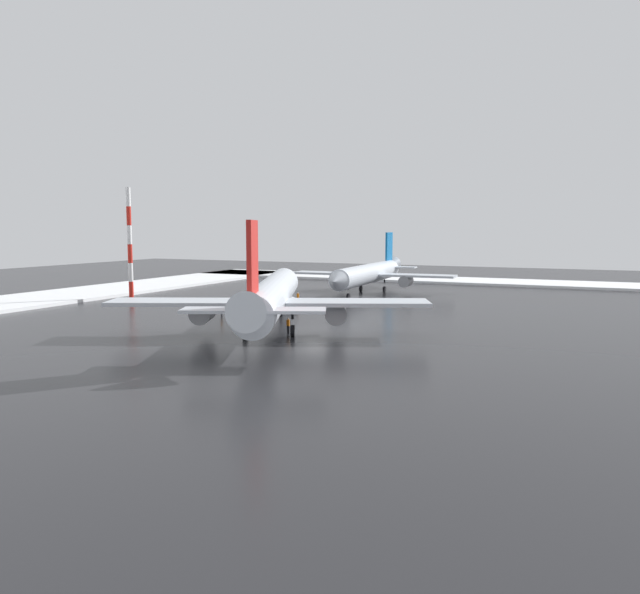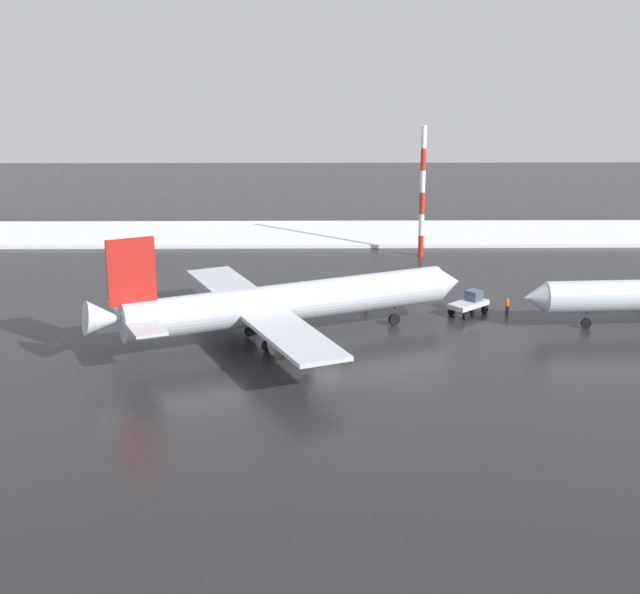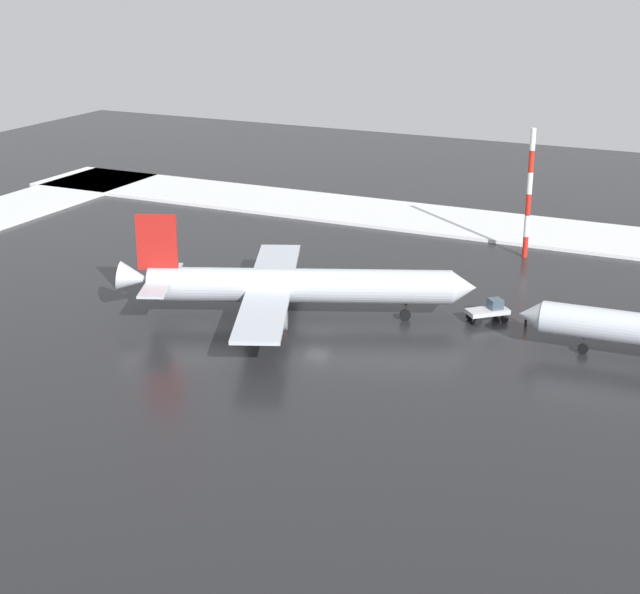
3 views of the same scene
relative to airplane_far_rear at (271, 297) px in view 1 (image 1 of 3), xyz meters
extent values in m
plane|color=#232326|center=(-4.57, 2.89, -3.91)|extent=(240.00, 240.00, 0.00)
cube|color=white|center=(-4.57, -47.11, -3.66)|extent=(152.00, 16.00, 0.49)
cube|color=white|center=(-71.57, 2.89, -3.66)|extent=(14.00, 116.00, 0.49)
cylinder|color=silver|center=(-0.89, -0.38, 0.00)|extent=(32.27, 16.67, 3.79)
cone|color=silver|center=(-17.51, -7.50, 0.00)|extent=(3.88, 4.37, 3.61)
cone|color=silver|center=(15.94, 6.82, 0.67)|extent=(4.93, 4.53, 3.69)
cube|color=silver|center=(5.79, -7.48, -0.34)|extent=(10.22, 15.27, 0.40)
cylinder|color=gray|center=(4.40, -5.64, -1.45)|extent=(4.37, 3.55, 2.23)
cube|color=silver|center=(-1.41, 9.35, -0.34)|extent=(10.22, 15.27, 0.40)
cylinder|color=gray|center=(-1.05, 7.08, -1.45)|extent=(4.37, 3.55, 2.23)
cube|color=red|center=(13.48, 5.77, 4.80)|extent=(4.26, 2.13, 6.25)
cube|color=silver|center=(14.59, 2.60, 0.44)|extent=(4.78, 6.07, 0.27)
cube|color=silver|center=(11.95, 8.76, 0.44)|extent=(4.78, 6.07, 0.27)
cylinder|color=black|center=(-11.66, -4.99, -1.68)|extent=(0.27, 0.27, 0.78)
cylinder|color=black|center=(-11.66, -4.99, -3.30)|extent=(1.28, 0.84, 1.23)
cylinder|color=black|center=(3.16, -1.32, -1.68)|extent=(0.27, 0.27, 0.78)
cylinder|color=black|center=(3.16, -1.32, -3.30)|extent=(1.28, 0.84, 1.23)
cylinder|color=black|center=(1.22, 3.19, -1.68)|extent=(0.27, 0.27, 0.78)
cylinder|color=black|center=(1.22, 3.19, -3.30)|extent=(1.28, 0.84, 1.23)
cylinder|color=silver|center=(-41.66, -4.24, -0.50)|extent=(29.37, 4.87, 3.31)
cone|color=silver|center=(-25.90, -3.39, -0.50)|extent=(2.50, 3.27, 3.15)
cone|color=silver|center=(-57.62, -5.09, 0.09)|extent=(3.63, 3.00, 3.22)
cube|color=silver|center=(-45.01, 3.59, -0.79)|extent=(4.96, 12.88, 0.35)
cylinder|color=gray|center=(-44.42, 1.67, -1.77)|extent=(3.41, 2.12, 1.95)
cube|color=silver|center=(-44.16, -12.37, -0.79)|extent=(4.96, 12.88, 0.35)
cylinder|color=gray|center=(-43.77, -10.40, -1.77)|extent=(3.41, 2.12, 1.95)
cube|color=#0C5999|center=(-55.29, -4.97, 3.69)|extent=(3.91, 0.56, 5.46)
cube|color=silver|center=(-55.25, -2.04, -0.11)|extent=(2.78, 4.81, 0.23)
cube|color=silver|center=(-54.94, -7.88, -0.11)|extent=(2.78, 4.81, 0.23)
cylinder|color=black|center=(-31.45, -3.69, -1.96)|extent=(0.23, 0.23, 0.68)
cylinder|color=black|center=(-31.45, -3.69, -3.37)|extent=(1.09, 0.40, 1.07)
cylinder|color=black|center=(-44.70, -2.25, -1.96)|extent=(0.23, 0.23, 0.68)
cylinder|color=black|center=(-44.70, -2.25, -3.37)|extent=(1.09, 0.40, 1.07)
cylinder|color=black|center=(-44.47, -6.53, -1.96)|extent=(0.23, 0.23, 0.68)
cylinder|color=black|center=(-44.47, -6.53, -3.37)|extent=(1.09, 0.40, 1.07)
cube|color=silver|center=(-19.98, -8.59, -2.76)|extent=(4.87, 4.74, 0.50)
cube|color=#3F5160|center=(-20.65, -9.22, -1.96)|extent=(2.05, 2.05, 1.10)
cylinder|color=black|center=(-20.48, -10.42, -3.46)|extent=(0.88, 0.85, 0.90)
cylinder|color=black|center=(-21.83, -8.96, -3.46)|extent=(0.88, 0.85, 0.90)
cylinder|color=black|center=(-18.12, -8.22, -3.46)|extent=(0.88, 0.85, 0.90)
cylinder|color=black|center=(-19.47, -6.77, -3.46)|extent=(0.88, 0.85, 0.90)
cylinder|color=black|center=(-0.17, 2.04, -3.48)|extent=(0.16, 0.16, 0.85)
cylinder|color=black|center=(-0.24, 1.85, -3.48)|extent=(0.16, 0.16, 0.85)
cylinder|color=orange|center=(-0.21, 1.95, -2.75)|extent=(0.36, 0.36, 0.62)
sphere|color=tan|center=(-0.21, 1.95, -2.32)|extent=(0.24, 0.24, 0.24)
cylinder|color=black|center=(-9.16, -12.32, -3.48)|extent=(0.16, 0.16, 0.85)
cylinder|color=black|center=(-9.01, -12.18, -3.48)|extent=(0.16, 0.16, 0.85)
cylinder|color=orange|center=(-9.08, -12.25, -2.75)|extent=(0.36, 0.36, 0.62)
sphere|color=tan|center=(-9.08, -12.25, -2.32)|extent=(0.24, 0.24, 0.24)
cylinder|color=black|center=(-24.17, -8.91, -3.48)|extent=(0.16, 0.16, 0.85)
cylinder|color=black|center=(-24.34, -8.80, -3.48)|extent=(0.16, 0.16, 0.85)
cylinder|color=orange|center=(-24.25, -8.86, -2.75)|extent=(0.36, 0.36, 0.62)
sphere|color=tan|center=(-24.25, -8.86, -2.32)|extent=(0.24, 0.24, 0.24)
cylinder|color=red|center=(-17.64, -34.45, -2.46)|extent=(0.70, 0.70, 2.89)
cylinder|color=white|center=(-17.64, -34.45, 0.42)|extent=(0.70, 0.70, 2.89)
cylinder|color=red|center=(-17.64, -34.45, 3.31)|extent=(0.70, 0.70, 2.89)
cylinder|color=white|center=(-17.64, -34.45, 6.20)|extent=(0.70, 0.70, 2.89)
cylinder|color=red|center=(-17.64, -34.45, 9.09)|extent=(0.70, 0.70, 2.89)
cylinder|color=white|center=(-17.64, -34.45, 11.98)|extent=(0.70, 0.70, 2.89)
camera|label=1|loc=(57.86, 32.01, 7.30)|focal=35.00mm
camera|label=2|loc=(-2.90, 92.36, 27.92)|focal=55.00mm
camera|label=3|loc=(-46.82, 91.10, 34.53)|focal=55.00mm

